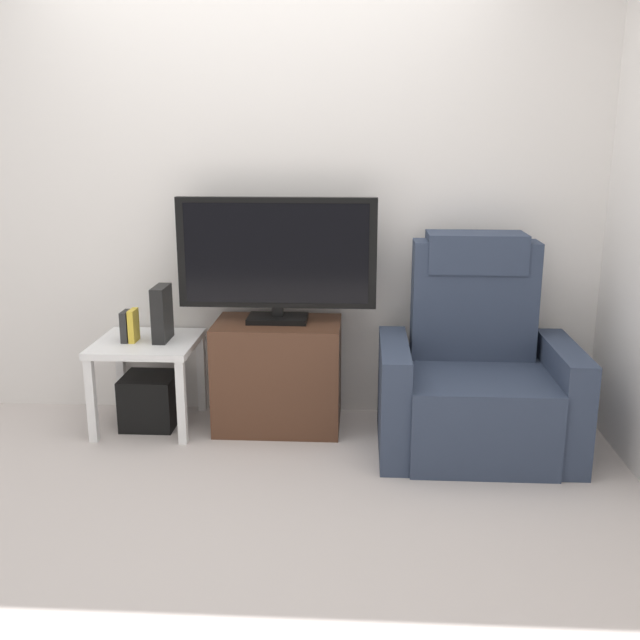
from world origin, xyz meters
name	(u,v)px	position (x,y,z in m)	size (l,w,h in m)	color
ground_plane	(237,499)	(0.00, 0.00, 0.00)	(6.40, 6.40, 0.00)	#BCB2AD
wall_back	(265,185)	(0.00, 1.13, 1.30)	(6.40, 0.06, 2.60)	silver
tv_stand	(278,374)	(0.09, 0.85, 0.30)	(0.68, 0.44, 0.59)	#4C2D1E
television	(277,257)	(0.09, 0.87, 0.95)	(1.05, 0.20, 0.66)	black
recliner_armchair	(476,376)	(1.13, 0.66, 0.37)	(0.98, 0.78, 1.08)	#2D384C
side_table	(147,354)	(-0.62, 0.82, 0.41)	(0.54, 0.54, 0.49)	white
subwoofer_box	(150,400)	(-0.62, 0.82, 0.14)	(0.29, 0.29, 0.29)	black
book_leftmost	(126,326)	(-0.72, 0.80, 0.57)	(0.04, 0.11, 0.17)	#262626
book_middle	(134,325)	(-0.68, 0.80, 0.58)	(0.03, 0.11, 0.18)	gold
game_console	(162,313)	(-0.53, 0.83, 0.64)	(0.07, 0.20, 0.30)	black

